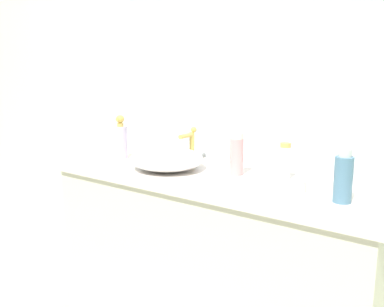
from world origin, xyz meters
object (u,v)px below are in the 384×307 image
soap_dispenser (121,140)px  perfume_bottle (343,178)px  spray_can (237,155)px  candle_jar (298,186)px  sink_basin (167,159)px  lotion_bottle (285,161)px

soap_dispenser → perfume_bottle: 1.14m
spray_can → candle_jar: bearing=-15.5°
sink_basin → candle_jar: bearing=1.2°
perfume_bottle → sink_basin: bearing=178.7°
lotion_bottle → candle_jar: 0.19m
spray_can → soap_dispenser: bearing=-175.4°
sink_basin → perfume_bottle: size_ratio=1.81×
sink_basin → lotion_bottle: 0.53m
lotion_bottle → perfume_bottle: 0.34m
spray_can → sink_basin: bearing=-161.6°
sink_basin → soap_dispenser: bearing=171.7°
spray_can → candle_jar: spray_can is taller
sink_basin → soap_dispenser: 0.35m
soap_dispenser → candle_jar: soap_dispenser is taller
perfume_bottle → candle_jar: size_ratio=3.17×
soap_dispenser → lotion_bottle: soap_dispenser is taller
sink_basin → candle_jar: sink_basin is taller
perfume_bottle → spray_can: perfume_bottle is taller
spray_can → candle_jar: 0.34m
soap_dispenser → lotion_bottle: (0.85, 0.10, -0.02)m
sink_basin → spray_can: spray_can is taller
lotion_bottle → soap_dispenser: bearing=-173.2°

